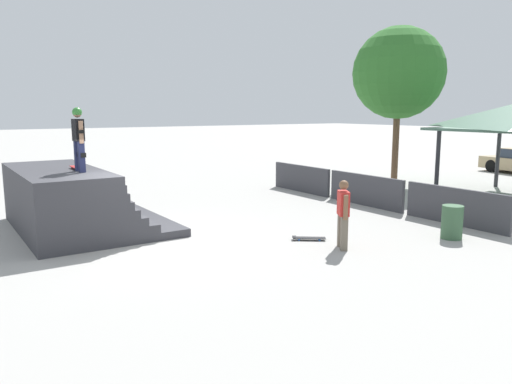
# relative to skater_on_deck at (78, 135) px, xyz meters

# --- Properties ---
(ground_plane) EXTENTS (160.00, 160.00, 0.00)m
(ground_plane) POSITION_rel_skater_on_deck_xyz_m (1.33, 0.96, -2.60)
(ground_plane) COLOR #A3A09B
(quarter_pipe_ramp) EXTENTS (5.02, 3.67, 1.68)m
(quarter_pipe_ramp) POSITION_rel_skater_on_deck_xyz_m (-0.96, -0.09, -1.85)
(quarter_pipe_ramp) COLOR #38383D
(quarter_pipe_ramp) RESTS_ON ground
(skater_on_deck) EXTENTS (0.68, 0.24, 1.60)m
(skater_on_deck) POSITION_rel_skater_on_deck_xyz_m (0.00, 0.00, 0.00)
(skater_on_deck) COLOR #1E2347
(skater_on_deck) RESTS_ON quarter_pipe_ramp
(skateboard_on_deck) EXTENTS (0.86, 0.22, 0.09)m
(skateboard_on_deck) POSITION_rel_skater_on_deck_xyz_m (-0.50, 0.04, -0.86)
(skateboard_on_deck) COLOR red
(skateboard_on_deck) RESTS_ON quarter_pipe_ramp
(bystander_walking) EXTENTS (0.61, 0.43, 1.62)m
(bystander_walking) POSITION_rel_skater_on_deck_xyz_m (4.50, 4.76, -1.70)
(bystander_walking) COLOR #6B6051
(bystander_walking) RESTS_ON ground
(skateboard_on_ground) EXTENTS (0.66, 0.78, 0.09)m
(skateboard_on_ground) POSITION_rel_skater_on_deck_xyz_m (3.47, 4.56, -2.54)
(skateboard_on_ground) COLOR blue
(skateboard_on_ground) RESTS_ON ground
(barrier_fence) EXTENTS (10.25, 0.12, 1.05)m
(barrier_fence) POSITION_rel_skater_on_deck_xyz_m (0.95, 9.13, -2.07)
(barrier_fence) COLOR #3D3D42
(barrier_fence) RESTS_ON ground
(tree_beside_pavilion) EXTENTS (3.92, 3.92, 6.74)m
(tree_beside_pavilion) POSITION_rel_skater_on_deck_xyz_m (-2.02, 13.97, 2.17)
(tree_beside_pavilion) COLOR brown
(tree_beside_pavilion) RESTS_ON ground
(trash_bin) EXTENTS (0.52, 0.52, 0.85)m
(trash_bin) POSITION_rel_skater_on_deck_xyz_m (5.35, 7.69, -2.17)
(trash_bin) COLOR #385B3D
(trash_bin) RESTS_ON ground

